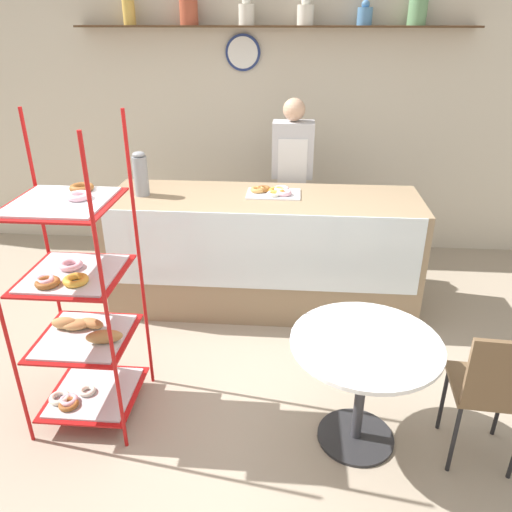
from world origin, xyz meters
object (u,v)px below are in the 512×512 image
Objects in this scene: person_worker at (292,182)px; cafe_chair at (494,386)px; cafe_table at (363,366)px; coffee_carafe at (141,174)px; donut_tray_counter at (273,192)px; pastry_rack at (78,306)px.

person_worker is 2.59m from cafe_chair.
cafe_table is 2.33m from coffee_carafe.
coffee_carafe reaches higher than donut_tray_counter.
pastry_rack is 5.16× the size of coffee_carafe.
pastry_rack reaches higher than cafe_table.
cafe_table is at bearing -42.50° from coffee_carafe.
coffee_carafe is at bearing 137.50° from cafe_table.
coffee_carafe reaches higher than cafe_table.
person_worker reaches higher than cafe_chair.
donut_tray_counter is (1.06, 1.50, 0.23)m from pastry_rack.
person_worker is (1.21, 2.06, 0.15)m from pastry_rack.
pastry_rack is at bearing -125.35° from donut_tray_counter.
pastry_rack reaches higher than person_worker.
coffee_carafe is (-2.31, 1.65, 0.61)m from cafe_chair.
coffee_carafe is (-1.65, 1.51, 0.62)m from cafe_table.
person_worker is 1.87× the size of cafe_chair.
cafe_table is at bearing -70.03° from donut_tray_counter.
cafe_table is 1.79m from donut_tray_counter.
cafe_table is at bearing -7.20° from cafe_chair.
person_worker is 3.83× the size of donut_tray_counter.
pastry_rack is 2.23× the size of cafe_table.
person_worker is at bearing 101.55° from cafe_table.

